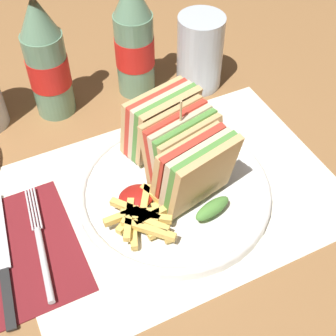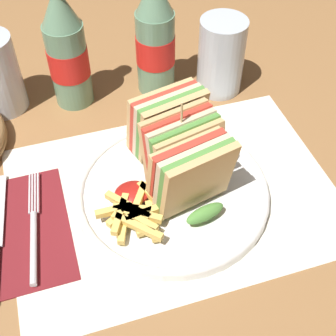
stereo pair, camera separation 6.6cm
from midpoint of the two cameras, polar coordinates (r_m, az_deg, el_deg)
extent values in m
plane|color=olive|center=(0.66, -3.48, -4.97)|extent=(4.00, 4.00, 0.00)
cube|color=silver|center=(0.68, -1.87, -3.42)|extent=(0.46, 0.33, 0.00)
cylinder|color=white|center=(0.67, -2.06, -3.19)|extent=(0.28, 0.28, 0.01)
torus|color=white|center=(0.67, -2.07, -2.81)|extent=(0.28, 0.28, 0.01)
cube|color=tan|center=(0.60, 1.34, -1.43)|extent=(0.11, 0.05, 0.10)
cube|color=#518E3D|center=(0.61, 0.74, -0.98)|extent=(0.11, 0.05, 0.10)
cube|color=beige|center=(0.61, 0.16, -0.54)|extent=(0.11, 0.05, 0.10)
cube|color=red|center=(0.62, -0.42, -0.11)|extent=(0.11, 0.05, 0.10)
cube|color=tan|center=(0.62, -0.98, 0.31)|extent=(0.11, 0.05, 0.10)
ellipsoid|color=#518E3D|center=(0.62, 2.43, -5.13)|extent=(0.06, 0.03, 0.02)
cube|color=tan|center=(0.63, 0.10, 0.63)|extent=(0.11, 0.05, 0.10)
cube|color=#518E3D|center=(0.63, -0.46, 1.24)|extent=(0.11, 0.05, 0.10)
cube|color=beige|center=(0.64, -1.01, 1.84)|extent=(0.11, 0.05, 0.10)
cube|color=red|center=(0.64, -1.56, 2.43)|extent=(0.11, 0.05, 0.10)
cube|color=tan|center=(0.64, -2.10, 3.02)|extent=(0.11, 0.05, 0.10)
ellipsoid|color=#518E3D|center=(0.65, 0.25, -1.75)|extent=(0.06, 0.03, 0.02)
cube|color=tan|center=(0.67, -2.84, 4.89)|extent=(0.11, 0.05, 0.10)
cube|color=#518E3D|center=(0.67, -3.34, 5.23)|extent=(0.11, 0.05, 0.10)
cube|color=beige|center=(0.68, -3.83, 5.56)|extent=(0.11, 0.05, 0.10)
cube|color=red|center=(0.69, -4.31, 5.89)|extent=(0.11, 0.05, 0.10)
cube|color=tan|center=(0.70, -4.79, 6.20)|extent=(0.11, 0.05, 0.10)
ellipsoid|color=#518E3D|center=(0.69, -1.72, 1.32)|extent=(0.06, 0.03, 0.02)
cylinder|color=tan|center=(0.63, -1.51, 3.29)|extent=(0.00, 0.00, 0.13)
cube|color=#E0B756|center=(0.63, -7.20, -5.84)|extent=(0.06, 0.04, 0.01)
cube|color=#E0B756|center=(0.62, -3.90, -6.82)|extent=(0.02, 0.06, 0.01)
cube|color=#E0B756|center=(0.63, -6.30, -6.11)|extent=(0.01, 0.07, 0.01)
cube|color=#E0B756|center=(0.62, -7.30, -7.43)|extent=(0.03, 0.06, 0.01)
cube|color=#E0B756|center=(0.61, -5.19, -6.18)|extent=(0.05, 0.04, 0.01)
cube|color=#E0B756|center=(0.62, -7.87, -6.38)|extent=(0.04, 0.06, 0.01)
cube|color=#E0B756|center=(0.62, -6.49, -5.62)|extent=(0.05, 0.03, 0.01)
cube|color=#E0B756|center=(0.60, -5.55, -7.66)|extent=(0.06, 0.06, 0.01)
cube|color=#E0B756|center=(0.63, -4.30, -3.83)|extent=(0.03, 0.06, 0.01)
cube|color=#E0B756|center=(0.62, -4.10, -5.58)|extent=(0.07, 0.02, 0.01)
cube|color=#E0B756|center=(0.62, -7.09, -5.32)|extent=(0.05, 0.06, 0.01)
cube|color=#E0B756|center=(0.61, -5.34, -6.87)|extent=(0.04, 0.05, 0.01)
cube|color=#E0B756|center=(0.63, -5.93, -4.71)|extent=(0.04, 0.06, 0.01)
cube|color=#E0B756|center=(0.62, -8.70, -6.04)|extent=(0.05, 0.01, 0.01)
ellipsoid|color=maroon|center=(0.64, -6.82, -3.70)|extent=(0.05, 0.04, 0.02)
cube|color=maroon|center=(0.66, -20.17, -9.56)|extent=(0.14, 0.20, 0.00)
cylinder|color=silver|center=(0.63, -17.83, -11.24)|extent=(0.02, 0.11, 0.01)
cylinder|color=silver|center=(0.69, -19.25, -4.96)|extent=(0.01, 0.07, 0.00)
cylinder|color=silver|center=(0.69, -18.93, -4.88)|extent=(0.01, 0.07, 0.00)
cylinder|color=silver|center=(0.69, -18.61, -4.81)|extent=(0.01, 0.07, 0.00)
cylinder|color=silver|center=(0.69, -18.28, -4.73)|extent=(0.01, 0.07, 0.00)
cube|color=black|center=(0.63, -21.94, -14.72)|extent=(0.02, 0.08, 0.00)
cylinder|color=slate|center=(0.80, -16.60, 10.76)|extent=(0.06, 0.06, 0.14)
cylinder|color=red|center=(0.79, -16.71, 11.18)|extent=(0.07, 0.07, 0.05)
cone|color=slate|center=(0.74, -18.40, 17.20)|extent=(0.06, 0.06, 0.07)
cylinder|color=slate|center=(0.81, -6.43, 13.50)|extent=(0.06, 0.06, 0.14)
cylinder|color=red|center=(0.81, -6.47, 13.92)|extent=(0.07, 0.07, 0.05)
cylinder|color=silver|center=(0.82, 1.58, 13.81)|extent=(0.08, 0.08, 0.13)
camera|label=1|loc=(0.03, -92.87, -3.17)|focal=50.00mm
camera|label=2|loc=(0.03, 87.13, 3.17)|focal=50.00mm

